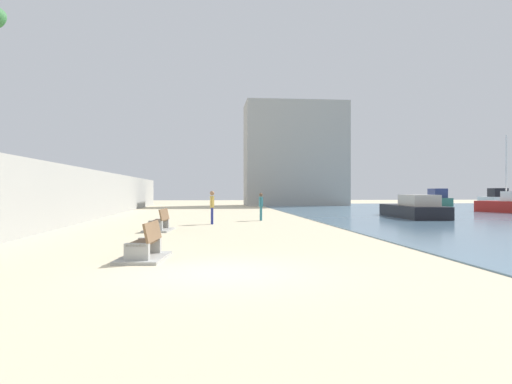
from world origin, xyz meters
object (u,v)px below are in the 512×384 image
object	(u,v)px
bench_far	(160,226)
person_walking	(212,205)
boat_nearest	(435,199)
boat_distant	(414,209)
bench_near	(145,250)
boat_far_left	(495,200)
person_standing	(261,204)
boat_outer	(511,204)

from	to	relation	value
bench_far	person_walking	xyz separation A→B (m)	(2.34, 3.89, 0.81)
boat_nearest	boat_distant	bearing A→B (deg)	-119.38
bench_near	boat_distant	size ratio (longest dim) A/B	0.29
boat_far_left	boat_nearest	bearing A→B (deg)	127.09
boat_distant	boat_nearest	bearing A→B (deg)	60.62
bench_far	person_standing	bearing A→B (deg)	51.84
person_standing	boat_nearest	world-z (taller)	boat_nearest
person_walking	boat_far_left	bearing A→B (deg)	36.30
boat_outer	bench_far	bearing A→B (deg)	-151.58
bench_near	boat_far_left	xyz separation A→B (m)	(31.77, 34.66, 0.56)
person_walking	boat_outer	bearing A→B (deg)	23.31
person_standing	boat_far_left	bearing A→B (deg)	35.37
boat_outer	boat_distant	bearing A→B (deg)	-151.58
bench_far	boat_outer	world-z (taller)	boat_outer
person_standing	boat_outer	bearing A→B (deg)	19.62
bench_near	person_standing	bearing A→B (deg)	72.96
boat_nearest	person_standing	bearing A→B (deg)	-133.30
boat_distant	bench_far	bearing A→B (deg)	-151.59
person_standing	boat_distant	bearing A→B (deg)	9.34
person_walking	person_standing	distance (m)	4.05
person_walking	boat_nearest	bearing A→B (deg)	46.40
bench_far	person_standing	distance (m)	8.54
bench_far	boat_outer	distance (m)	29.68
boat_distant	boat_far_left	size ratio (longest dim) A/B	1.48
bench_near	boat_distant	bearing A→B (deg)	48.91
bench_near	person_standing	world-z (taller)	person_standing
bench_near	bench_far	distance (m)	8.80
bench_near	boat_far_left	world-z (taller)	boat_far_left
bench_near	boat_far_left	bearing A→B (deg)	47.49
person_walking	boat_distant	size ratio (longest dim) A/B	0.23
boat_far_left	boat_distant	bearing A→B (deg)	-133.84
bench_far	person_walking	size ratio (longest dim) A/B	1.25
boat_far_left	bench_far	bearing A→B (deg)	-141.29
boat_distant	boat_far_left	distance (m)	24.27
boat_distant	boat_nearest	distance (m)	26.14
bench_far	person_walking	distance (m)	4.61
person_standing	boat_far_left	size ratio (longest dim) A/B	0.32
person_walking	boat_nearest	xyz separation A→B (m)	(25.96, 27.26, -0.28)
boat_distant	boat_outer	bearing A→B (deg)	28.42
bench_near	person_standing	distance (m)	16.20
bench_far	boat_distant	size ratio (longest dim) A/B	0.29
bench_far	person_standing	size ratio (longest dim) A/B	1.34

